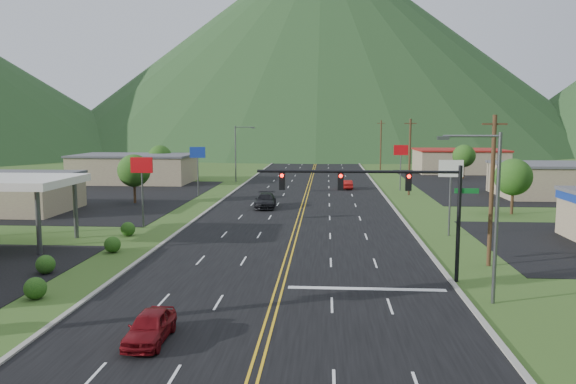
# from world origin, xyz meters

# --- Properties ---
(ground) EXTENTS (500.00, 500.00, 0.00)m
(ground) POSITION_xyz_m (0.00, 0.00, 0.00)
(ground) COLOR #314B1A
(ground) RESTS_ON ground
(road) EXTENTS (20.00, 460.00, 0.04)m
(road) POSITION_xyz_m (0.00, 0.00, 0.00)
(road) COLOR black
(road) RESTS_ON ground
(traffic_signal) EXTENTS (13.10, 0.43, 7.00)m
(traffic_signal) POSITION_xyz_m (6.48, 14.00, 5.33)
(traffic_signal) COLOR black
(traffic_signal) RESTS_ON ground
(streetlight_east) EXTENTS (3.28, 0.25, 9.00)m
(streetlight_east) POSITION_xyz_m (11.18, 10.00, 5.18)
(streetlight_east) COLOR #59595E
(streetlight_east) RESTS_ON ground
(streetlight_west) EXTENTS (3.28, 0.25, 9.00)m
(streetlight_west) POSITION_xyz_m (-11.68, 70.00, 5.18)
(streetlight_west) COLOR #59595E
(streetlight_west) RESTS_ON ground
(gas_canopy) EXTENTS (10.00, 8.00, 5.30)m
(gas_canopy) POSITION_xyz_m (-22.00, 22.00, 4.87)
(gas_canopy) COLOR white
(gas_canopy) RESTS_ON ground
(building_west_mid) EXTENTS (14.40, 10.40, 4.10)m
(building_west_mid) POSITION_xyz_m (-32.00, 38.00, 2.27)
(building_west_mid) COLOR tan
(building_west_mid) RESTS_ON ground
(building_west_far) EXTENTS (18.40, 11.40, 4.50)m
(building_west_far) POSITION_xyz_m (-28.00, 68.00, 2.26)
(building_west_far) COLOR tan
(building_west_far) RESTS_ON ground
(building_east_mid) EXTENTS (14.40, 11.40, 4.30)m
(building_east_mid) POSITION_xyz_m (32.00, 55.00, 2.16)
(building_east_mid) COLOR tan
(building_east_mid) RESTS_ON ground
(building_east_far) EXTENTS (16.40, 12.40, 4.50)m
(building_east_far) POSITION_xyz_m (28.00, 90.00, 2.26)
(building_east_far) COLOR tan
(building_east_far) RESTS_ON ground
(pole_sign_west_a) EXTENTS (2.00, 0.18, 6.40)m
(pole_sign_west_a) POSITION_xyz_m (-14.00, 30.00, 5.05)
(pole_sign_west_a) COLOR #59595E
(pole_sign_west_a) RESTS_ON ground
(pole_sign_west_b) EXTENTS (2.00, 0.18, 6.40)m
(pole_sign_west_b) POSITION_xyz_m (-14.00, 52.00, 5.05)
(pole_sign_west_b) COLOR #59595E
(pole_sign_west_b) RESTS_ON ground
(pole_sign_east_a) EXTENTS (2.00, 0.18, 6.40)m
(pole_sign_east_a) POSITION_xyz_m (13.00, 28.00, 5.05)
(pole_sign_east_a) COLOR #59595E
(pole_sign_east_a) RESTS_ON ground
(pole_sign_east_b) EXTENTS (2.00, 0.18, 6.40)m
(pole_sign_east_b) POSITION_xyz_m (13.00, 60.00, 5.05)
(pole_sign_east_b) COLOR #59595E
(pole_sign_east_b) RESTS_ON ground
(tree_west_a) EXTENTS (3.84, 3.84, 5.82)m
(tree_west_a) POSITION_xyz_m (-20.00, 45.00, 3.89)
(tree_west_a) COLOR #382314
(tree_west_a) RESTS_ON ground
(tree_west_b) EXTENTS (3.84, 3.84, 5.82)m
(tree_west_b) POSITION_xyz_m (-25.00, 72.00, 3.89)
(tree_west_b) COLOR #382314
(tree_west_b) RESTS_ON ground
(tree_east_a) EXTENTS (3.84, 3.84, 5.82)m
(tree_east_a) POSITION_xyz_m (22.00, 40.00, 3.89)
(tree_east_a) COLOR #382314
(tree_east_a) RESTS_ON ground
(tree_east_b) EXTENTS (3.84, 3.84, 5.82)m
(tree_east_b) POSITION_xyz_m (26.00, 78.00, 3.89)
(tree_east_b) COLOR #382314
(tree_east_b) RESTS_ON ground
(utility_pole_a) EXTENTS (1.60, 0.28, 10.00)m
(utility_pole_a) POSITION_xyz_m (13.50, 18.00, 5.13)
(utility_pole_a) COLOR #382314
(utility_pole_a) RESTS_ON ground
(utility_pole_b) EXTENTS (1.60, 0.28, 10.00)m
(utility_pole_b) POSITION_xyz_m (13.50, 55.00, 5.13)
(utility_pole_b) COLOR #382314
(utility_pole_b) RESTS_ON ground
(utility_pole_c) EXTENTS (1.60, 0.28, 10.00)m
(utility_pole_c) POSITION_xyz_m (13.50, 95.00, 5.13)
(utility_pole_c) COLOR #382314
(utility_pole_c) RESTS_ON ground
(utility_pole_d) EXTENTS (1.60, 0.28, 10.00)m
(utility_pole_d) POSITION_xyz_m (13.50, 135.00, 5.13)
(utility_pole_d) COLOR #382314
(utility_pole_d) RESTS_ON ground
(mountain_n) EXTENTS (220.00, 220.00, 85.00)m
(mountain_n) POSITION_xyz_m (0.00, 220.00, 42.50)
(mountain_n) COLOR #1A391A
(mountain_n) RESTS_ON ground
(car_red_near) EXTENTS (1.60, 3.95, 1.34)m
(car_red_near) POSITION_xyz_m (-4.91, 3.51, 0.67)
(car_red_near) COLOR maroon
(car_red_near) RESTS_ON ground
(car_dark_mid) EXTENTS (2.47, 5.55, 1.58)m
(car_dark_mid) POSITION_xyz_m (-4.15, 42.37, 0.79)
(car_dark_mid) COLOR black
(car_dark_mid) RESTS_ON ground
(car_red_far) EXTENTS (1.57, 3.99, 1.29)m
(car_red_far) POSITION_xyz_m (5.59, 61.07, 0.65)
(car_red_far) COLOR maroon
(car_red_far) RESTS_ON ground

